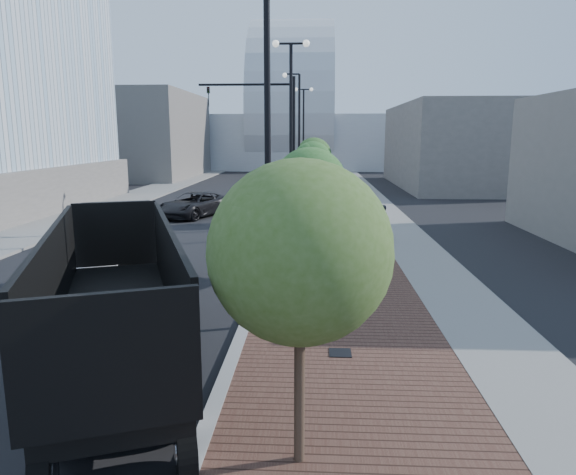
{
  "coord_description": "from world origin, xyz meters",
  "views": [
    {
      "loc": [
        1.81,
        -3.15,
        4.95
      ],
      "look_at": [
        1.0,
        12.0,
        2.0
      ],
      "focal_mm": 32.59,
      "sensor_mm": 36.0,
      "label": 1
    }
  ],
  "objects_px": {
    "white_sedan": "(94,283)",
    "dark_car_mid": "(194,205)",
    "pedestrian": "(382,224)",
    "dump_truck": "(118,272)"
  },
  "relations": [
    {
      "from": "white_sedan",
      "to": "dark_car_mid",
      "type": "relative_size",
      "value": 0.76
    },
    {
      "from": "white_sedan",
      "to": "pedestrian",
      "type": "relative_size",
      "value": 2.24
    },
    {
      "from": "dump_truck",
      "to": "white_sedan",
      "type": "bearing_deg",
      "value": 116.82
    },
    {
      "from": "dark_car_mid",
      "to": "pedestrian",
      "type": "bearing_deg",
      "value": -13.38
    },
    {
      "from": "dump_truck",
      "to": "white_sedan",
      "type": "xyz_separation_m",
      "value": [
        -1.17,
        1.08,
        -0.64
      ]
    },
    {
      "from": "white_sedan",
      "to": "pedestrian",
      "type": "distance_m",
      "value": 13.58
    },
    {
      "from": "dark_car_mid",
      "to": "pedestrian",
      "type": "xyz_separation_m",
      "value": [
        10.65,
        -7.77,
        0.17
      ]
    },
    {
      "from": "dump_truck",
      "to": "white_sedan",
      "type": "relative_size",
      "value": 3.22
    },
    {
      "from": "dump_truck",
      "to": "dark_car_mid",
      "type": "bearing_deg",
      "value": 76.39
    },
    {
      "from": "white_sedan",
      "to": "dark_car_mid",
      "type": "xyz_separation_m",
      "value": [
        -1.03,
        17.35,
        0.07
      ]
    }
  ]
}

